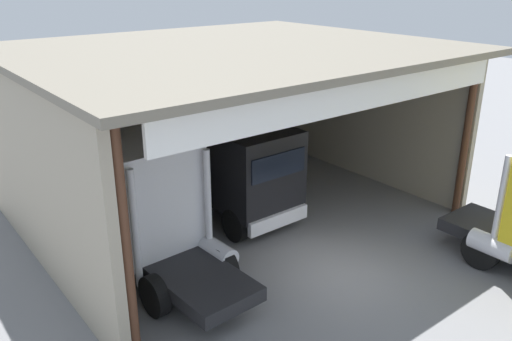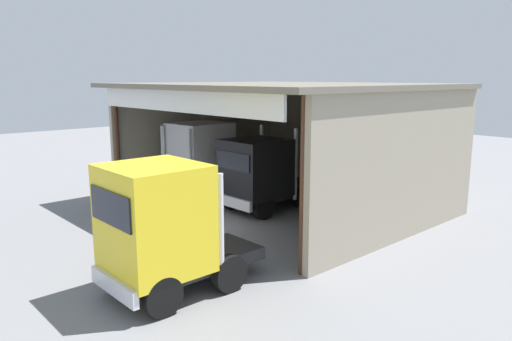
{
  "view_description": "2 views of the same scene",
  "coord_description": "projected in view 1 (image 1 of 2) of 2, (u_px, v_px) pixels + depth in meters",
  "views": [
    {
      "loc": [
        -9.42,
        -8.41,
        7.78
      ],
      "look_at": [
        0.0,
        3.63,
        1.89
      ],
      "focal_mm": 36.71,
      "sensor_mm": 36.0,
      "label": 1
    },
    {
      "loc": [
        15.21,
        -10.13,
        5.87
      ],
      "look_at": [
        0.0,
        3.63,
        1.89
      ],
      "focal_mm": 33.86,
      "sensor_mm": 36.0,
      "label": 2
    }
  ],
  "objects": [
    {
      "name": "ground_plane",
      "position": [
        337.0,
        272.0,
        14.4
      ],
      "size": [
        80.0,
        80.0,
        0.0
      ],
      "primitive_type": "plane",
      "color": "slate",
      "rests_on": "ground"
    },
    {
      "name": "workshop_shed",
      "position": [
        211.0,
        96.0,
        17.46
      ],
      "size": [
        12.97,
        11.21,
        5.61
      ],
      "color": "#9E937F",
      "rests_on": "ground"
    },
    {
      "name": "truck_white_right_bay",
      "position": [
        151.0,
        206.0,
        13.82
      ],
      "size": [
        2.68,
        5.46,
        3.7
      ],
      "rotation": [
        0.0,
        0.0,
        0.05
      ],
      "color": "white",
      "rests_on": "ground"
    },
    {
      "name": "truck_black_center_bay",
      "position": [
        245.0,
        173.0,
        16.67
      ],
      "size": [
        2.6,
        5.33,
        3.7
      ],
      "rotation": [
        0.0,
        0.0,
        3.16
      ],
      "color": "black",
      "rests_on": "ground"
    },
    {
      "name": "oil_drum",
      "position": [
        276.0,
        141.0,
        23.78
      ],
      "size": [
        0.58,
        0.58,
        0.94
      ],
      "primitive_type": "cylinder",
      "color": "#194CB2",
      "rests_on": "ground"
    },
    {
      "name": "tool_cart",
      "position": [
        247.0,
        150.0,
        22.55
      ],
      "size": [
        0.9,
        0.6,
        1.0
      ],
      "primitive_type": "cube",
      "color": "black",
      "rests_on": "ground"
    }
  ]
}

